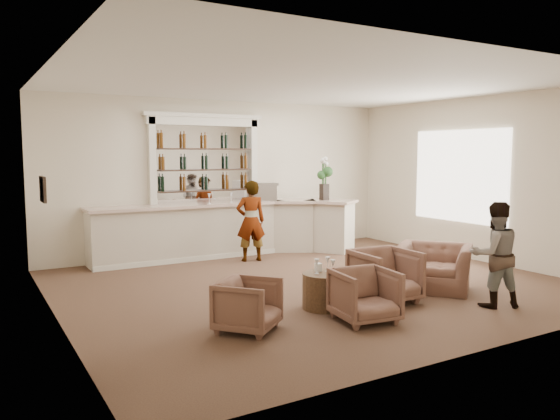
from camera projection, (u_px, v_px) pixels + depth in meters
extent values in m
plane|color=brown|center=(314.00, 284.00, 9.09)|extent=(8.00, 8.00, 0.00)
cube|color=beige|center=(225.00, 177.00, 11.92)|extent=(8.00, 0.04, 3.30)
cube|color=beige|center=(53.00, 195.00, 6.91)|extent=(0.04, 7.00, 3.30)
cube|color=beige|center=(480.00, 179.00, 10.93)|extent=(0.04, 7.00, 3.30)
cube|color=silver|center=(315.00, 83.00, 8.75)|extent=(8.00, 7.00, 0.04)
cube|color=white|center=(460.00, 176.00, 11.34)|extent=(0.05, 2.40, 1.90)
cube|color=black|center=(43.00, 189.00, 7.95)|extent=(0.04, 0.46, 0.38)
cube|color=beige|center=(45.00, 189.00, 7.97)|extent=(0.01, 0.38, 0.30)
cube|color=beige|center=(188.00, 233.00, 11.24)|extent=(4.00, 0.70, 1.08)
cube|color=beige|center=(188.00, 205.00, 11.16)|extent=(4.10, 0.82, 0.06)
cube|color=beige|center=(291.00, 226.00, 12.22)|extent=(1.12, 1.04, 1.08)
cube|color=beige|center=(292.00, 201.00, 12.14)|extent=(1.27, 1.19, 0.06)
cube|color=beige|center=(330.00, 227.00, 12.13)|extent=(1.08, 1.14, 1.08)
cube|color=beige|center=(331.00, 201.00, 12.05)|extent=(1.24, 1.29, 0.06)
cube|color=silver|center=(195.00, 259.00, 11.00)|extent=(4.00, 0.06, 0.10)
cube|color=white|center=(204.00, 164.00, 11.62)|extent=(2.15, 0.02, 1.65)
cube|color=silver|center=(153.00, 189.00, 11.05)|extent=(0.14, 0.16, 2.90)
cube|color=silver|center=(253.00, 186.00, 12.20)|extent=(0.14, 0.16, 2.90)
cube|color=silver|center=(204.00, 121.00, 11.48)|extent=(2.52, 0.16, 0.18)
cube|color=silver|center=(204.00, 116.00, 11.47)|extent=(2.64, 0.20, 0.08)
cube|color=#302018|center=(206.00, 191.00, 11.59)|extent=(2.05, 0.20, 0.03)
cube|color=#302018|center=(206.00, 170.00, 11.54)|extent=(2.05, 0.20, 0.03)
cube|color=#302018|center=(206.00, 149.00, 11.50)|extent=(2.05, 0.20, 0.03)
cylinder|color=brown|center=(325.00, 291.00, 7.66)|extent=(0.64, 0.64, 0.50)
imported|color=gray|center=(251.00, 221.00, 10.96)|extent=(0.67, 0.52, 1.63)
imported|color=gray|center=(495.00, 255.00, 7.70)|extent=(0.89, 0.81, 1.50)
imported|color=brown|center=(248.00, 305.00, 6.67)|extent=(0.98, 0.99, 0.65)
imported|color=brown|center=(365.00, 296.00, 7.04)|extent=(0.84, 0.86, 0.69)
imported|color=brown|center=(385.00, 276.00, 7.98)|extent=(0.88, 0.91, 0.78)
imported|color=brown|center=(435.00, 267.00, 8.72)|extent=(1.45, 1.47, 0.72)
cube|color=silver|center=(265.00, 192.00, 11.86)|extent=(0.56, 0.52, 0.40)
cube|color=black|center=(324.00, 192.00, 12.06)|extent=(0.16, 0.16, 0.36)
cube|color=white|center=(318.00, 267.00, 7.74)|extent=(0.08, 0.08, 0.12)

